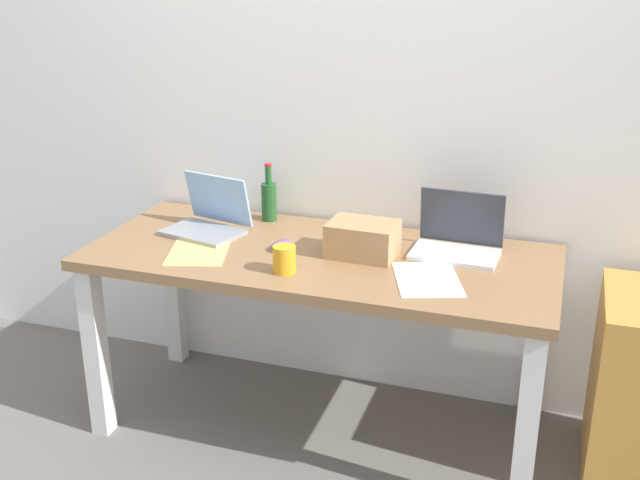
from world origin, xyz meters
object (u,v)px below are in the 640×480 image
object	(u,v)px
computer_mouse	(281,245)
cardboard_box	(363,239)
laptop_right	(457,241)
laptop_left	(208,220)
desk	(320,278)
beer_bottle	(269,199)
coffee_mug	(284,259)

from	to	relation	value
computer_mouse	cardboard_box	size ratio (longest dim) A/B	0.41
laptop_right	computer_mouse	size ratio (longest dim) A/B	3.19
laptop_left	laptop_right	world-z (taller)	laptop_right
desk	laptop_right	distance (m)	0.52
cardboard_box	desk	bearing A→B (deg)	-170.65
beer_bottle	computer_mouse	world-z (taller)	beer_bottle
cardboard_box	beer_bottle	bearing A→B (deg)	151.04
desk	beer_bottle	world-z (taller)	beer_bottle
beer_bottle	coffee_mug	size ratio (longest dim) A/B	2.52
desk	cardboard_box	distance (m)	0.23
desk	computer_mouse	size ratio (longest dim) A/B	17.22
laptop_left	cardboard_box	world-z (taller)	laptop_left
cardboard_box	laptop_left	bearing A→B (deg)	175.57
laptop_right	beer_bottle	world-z (taller)	beer_bottle
desk	cardboard_box	bearing A→B (deg)	9.35
coffee_mug	desk	bearing A→B (deg)	74.22
desk	computer_mouse	xyz separation A→B (m)	(-0.15, -0.01, 0.12)
desk	beer_bottle	xyz separation A→B (m)	(-0.32, 0.29, 0.19)
laptop_left	laptop_right	xyz separation A→B (m)	(0.97, 0.08, 0.00)
laptop_left	coffee_mug	distance (m)	0.52
beer_bottle	cardboard_box	world-z (taller)	beer_bottle
cardboard_box	coffee_mug	xyz separation A→B (m)	(-0.21, -0.24, -0.02)
computer_mouse	beer_bottle	bearing A→B (deg)	129.93
laptop_left	beer_bottle	bearing A→B (deg)	50.61
laptop_right	cardboard_box	distance (m)	0.35
desk	cardboard_box	size ratio (longest dim) A/B	7.06
desk	coffee_mug	world-z (taller)	coffee_mug
computer_mouse	coffee_mug	world-z (taller)	coffee_mug
laptop_right	laptop_left	bearing A→B (deg)	-175.50
desk	cardboard_box	world-z (taller)	cardboard_box
computer_mouse	coffee_mug	distance (m)	0.22
desk	laptop_left	distance (m)	0.52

